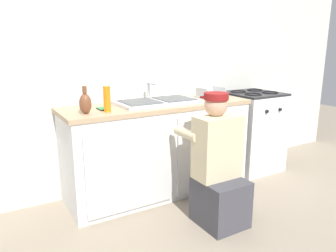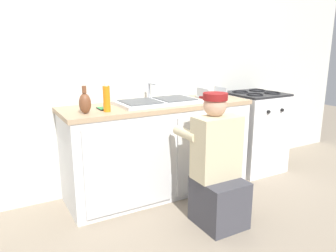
% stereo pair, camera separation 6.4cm
% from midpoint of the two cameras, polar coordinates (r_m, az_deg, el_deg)
% --- Properties ---
extents(ground_plane, '(12.00, 12.00, 0.00)m').
position_cam_midpoint_polar(ground_plane, '(3.24, 0.34, -13.09)').
color(ground_plane, gray).
extents(back_wall, '(6.00, 0.10, 2.50)m').
position_cam_midpoint_polar(back_wall, '(3.47, -5.25, 10.19)').
color(back_wall, silver).
rests_on(back_wall, ground_plane).
extents(counter_cabinet, '(1.84, 0.62, 0.88)m').
position_cam_midpoint_polar(counter_cabinet, '(3.31, -2.24, -4.29)').
color(counter_cabinet, white).
rests_on(counter_cabinet, ground_plane).
extents(countertop, '(1.88, 0.62, 0.04)m').
position_cam_midpoint_polar(countertop, '(3.20, -2.40, 3.59)').
color(countertop, tan).
rests_on(countertop, counter_cabinet).
extents(sink_double_basin, '(0.80, 0.44, 0.19)m').
position_cam_midpoint_polar(sink_double_basin, '(3.20, -2.43, 4.29)').
color(sink_double_basin, silver).
rests_on(sink_double_basin, countertop).
extents(stove_range, '(0.59, 0.62, 0.95)m').
position_cam_midpoint_polar(stove_range, '(4.05, 13.91, -0.82)').
color(stove_range, white).
rests_on(stove_range, ground_plane).
extents(plumber_person, '(0.42, 0.61, 1.10)m').
position_cam_midpoint_polar(plumber_person, '(2.76, 8.07, -7.74)').
color(plumber_person, '#3F3F47').
rests_on(plumber_person, ground_plane).
extents(soap_bottle_orange, '(0.06, 0.06, 0.25)m').
position_cam_midpoint_polar(soap_bottle_orange, '(2.82, -11.23, 4.67)').
color(soap_bottle_orange, orange).
rests_on(soap_bottle_orange, countertop).
extents(dish_rack_tray, '(0.28, 0.22, 0.11)m').
position_cam_midpoint_polar(dish_rack_tray, '(3.57, 6.91, 5.31)').
color(dish_rack_tray, '#B2B7BC').
rests_on(dish_rack_tray, countertop).
extents(vase_decorative, '(0.10, 0.10, 0.23)m').
position_cam_midpoint_polar(vase_decorative, '(2.79, -14.85, 3.88)').
color(vase_decorative, brown).
rests_on(vase_decorative, countertop).
extents(cell_phone, '(0.07, 0.14, 0.01)m').
position_cam_midpoint_polar(cell_phone, '(2.96, -11.99, 2.93)').
color(cell_phone, black).
rests_on(cell_phone, countertop).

